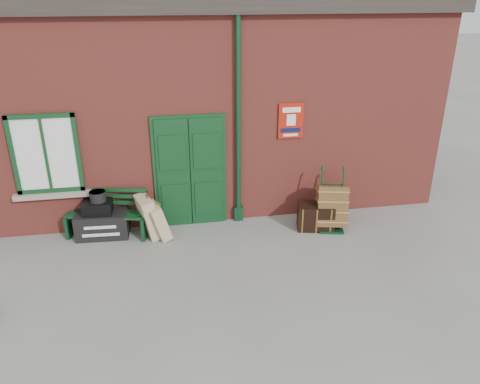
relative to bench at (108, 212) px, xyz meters
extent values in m
plane|color=gray|center=(1.93, -1.30, -0.48)|extent=(80.00, 80.00, 0.00)
cube|color=#A13E34|center=(1.93, 2.20, 1.52)|extent=(10.00, 4.00, 4.00)
cube|color=#38302B|center=(1.93, 2.20, 3.67)|extent=(10.30, 4.30, 0.30)
cube|color=#0F391A|center=(1.63, 0.16, 0.62)|extent=(1.42, 0.12, 2.32)
cube|color=white|center=(-0.97, 0.15, 1.17)|extent=(1.20, 0.08, 1.50)
cylinder|color=#0E381D|center=(2.58, 0.12, 1.52)|extent=(0.10, 0.10, 4.00)
cube|color=#B31C0C|center=(3.63, 0.17, 1.57)|extent=(0.50, 0.03, 0.70)
cube|color=#0F391A|center=(-0.02, -0.07, -0.02)|extent=(1.58, 0.74, 0.04)
cube|color=#0F391A|center=(0.03, 0.15, 0.27)|extent=(1.49, 0.39, 0.41)
cube|color=#0E381D|center=(-0.73, 0.09, -0.25)|extent=(0.16, 0.46, 0.46)
cube|color=#0E381D|center=(0.70, -0.24, -0.25)|extent=(0.16, 0.46, 0.46)
cube|color=black|center=(-0.12, -0.05, -0.23)|extent=(1.01, 0.59, 0.49)
cube|color=black|center=(-0.17, -0.05, 0.14)|extent=(0.56, 0.42, 0.25)
cylinder|color=black|center=(-0.14, -0.05, 0.36)|extent=(0.31, 0.31, 0.20)
cube|color=tan|center=(0.77, -0.23, -0.06)|extent=(0.53, 0.66, 0.83)
cube|color=tan|center=(0.95, -0.33, -0.12)|extent=(0.52, 0.61, 0.72)
cube|color=#0E381D|center=(4.31, -0.65, -0.45)|extent=(0.53, 0.43, 0.05)
cylinder|color=#0E381D|center=(4.15, -0.44, 0.13)|extent=(0.11, 0.33, 1.19)
cylinder|color=#0E381D|center=(4.55, -0.53, 0.13)|extent=(0.11, 0.33, 1.19)
cylinder|color=black|center=(4.09, -0.41, -0.36)|extent=(0.10, 0.23, 0.22)
cylinder|color=black|center=(4.61, -0.53, -0.36)|extent=(0.10, 0.23, 0.22)
cube|color=brown|center=(4.34, -0.51, 0.01)|extent=(0.71, 0.74, 0.88)
cube|color=black|center=(4.03, -0.48, -0.22)|extent=(0.79, 0.61, 0.51)
camera|label=1|loc=(1.07, -8.40, 3.95)|focal=35.00mm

